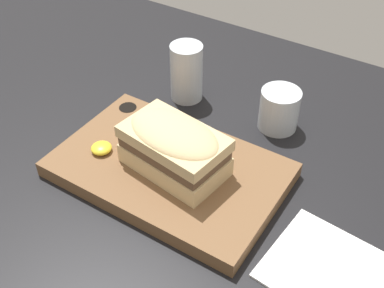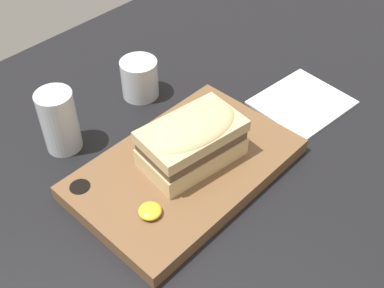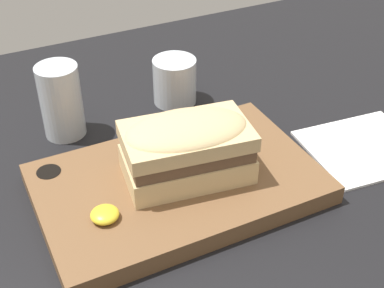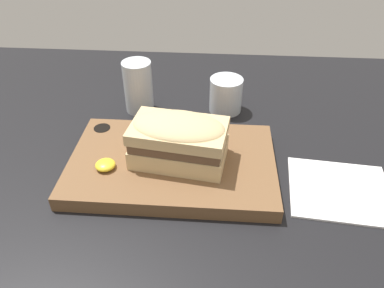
{
  "view_description": "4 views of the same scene",
  "coord_description": "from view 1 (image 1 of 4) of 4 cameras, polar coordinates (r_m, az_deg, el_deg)",
  "views": [
    {
      "loc": [
        28.75,
        -48.92,
        58.22
      ],
      "look_at": [
        -0.6,
        -2.8,
        10.43
      ],
      "focal_mm": 45.0,
      "sensor_mm": 36.0,
      "label": 1
    },
    {
      "loc": [
        -43.67,
        -41.43,
        61.13
      ],
      "look_at": [
        -4.08,
        -4.2,
        9.03
      ],
      "focal_mm": 45.0,
      "sensor_mm": 36.0,
      "label": 2
    },
    {
      "loc": [
        -27.06,
        -53.01,
        49.31
      ],
      "look_at": [
        -2.96,
        -4.12,
        9.81
      ],
      "focal_mm": 50.0,
      "sensor_mm": 36.0,
      "label": 3
    },
    {
      "loc": [
        2.6,
        -54.66,
        46.95
      ],
      "look_at": [
        -1.09,
        -4.2,
        8.69
      ],
      "focal_mm": 35.0,
      "sensor_mm": 36.0,
      "label": 4
    }
  ],
  "objects": [
    {
      "name": "mustard_dollop",
      "position": [
        0.81,
        -10.69,
        -0.47
      ],
      "size": [
        3.47,
        3.47,
        1.39
      ],
      "color": "yellow",
      "rests_on": "serving_board"
    },
    {
      "name": "serving_board",
      "position": [
        0.79,
        -2.75,
        -3.0
      ],
      "size": [
        36.57,
        23.24,
        2.73
      ],
      "color": "brown",
      "rests_on": "dining_table"
    },
    {
      "name": "dining_table",
      "position": [
        0.81,
        1.43,
        -4.1
      ],
      "size": [
        185.11,
        97.84,
        2.0
      ],
      "color": "black",
      "rests_on": "ground"
    },
    {
      "name": "water_glass",
      "position": [
        0.94,
        -0.65,
        8.09
      ],
      "size": [
        6.27,
        6.27,
        11.46
      ],
      "color": "silver",
      "rests_on": "dining_table"
    },
    {
      "name": "napkin",
      "position": [
        0.7,
        16.09,
        -14.27
      ],
      "size": [
        18.09,
        16.34,
        0.4
      ],
      "rotation": [
        0.0,
        0.0,
        -0.1
      ],
      "color": "white",
      "rests_on": "dining_table"
    },
    {
      "name": "wine_glass",
      "position": [
        0.89,
        10.27,
        3.85
      ],
      "size": [
        7.2,
        7.2,
        7.67
      ],
      "color": "silver",
      "rests_on": "dining_table"
    },
    {
      "name": "sandwich",
      "position": [
        0.74,
        -2.12,
        -0.23
      ],
      "size": [
        17.3,
        11.71,
        8.51
      ],
      "rotation": [
        0.0,
        0.0,
        -0.14
      ],
      "color": "#DBBC84",
      "rests_on": "serving_board"
    }
  ]
}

